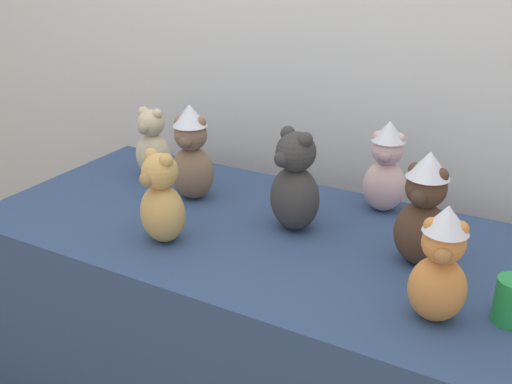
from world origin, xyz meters
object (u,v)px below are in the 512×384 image
at_px(teddy_bear_ginger, 440,266).
at_px(teddy_bear_blush, 386,168).
at_px(teddy_bear_honey, 162,200).
at_px(teddy_bear_sand, 152,145).
at_px(teddy_bear_mocha, 191,154).
at_px(teddy_bear_cocoa, 423,211).
at_px(display_table, 256,326).
at_px(teddy_bear_charcoal, 295,184).
at_px(party_cup_green, 512,301).

distance_m(teddy_bear_ginger, teddy_bear_blush, 0.60).
xyz_separation_m(teddy_bear_honey, teddy_bear_sand, (-0.34, 0.39, -0.01)).
distance_m(teddy_bear_ginger, teddy_bear_sand, 1.19).
bearing_deg(teddy_bear_mocha, teddy_bear_sand, 144.29).
bearing_deg(teddy_bear_cocoa, display_table, -168.58).
distance_m(display_table, teddy_bear_charcoal, 0.53).
distance_m(teddy_bear_cocoa, party_cup_green, 0.32).
distance_m(teddy_bear_sand, party_cup_green, 1.32).
distance_m(display_table, teddy_bear_honey, 0.57).
xyz_separation_m(display_table, teddy_bear_blush, (0.30, 0.31, 0.51)).
distance_m(teddy_bear_mocha, party_cup_green, 1.07).
bearing_deg(teddy_bear_blush, teddy_bear_ginger, -70.37).
bearing_deg(teddy_bear_mocha, teddy_bear_blush, 5.62).
bearing_deg(teddy_bear_sand, teddy_bear_ginger, -20.60).
xyz_separation_m(teddy_bear_cocoa, teddy_bear_sand, (-1.03, 0.16, -0.03)).
bearing_deg(teddy_bear_mocha, teddy_bear_ginger, -33.38).
height_order(teddy_bear_honey, teddy_bear_sand, teddy_bear_honey).
relative_size(teddy_bear_ginger, teddy_bear_cocoa, 0.90).
bearing_deg(teddy_bear_sand, party_cup_green, -15.28).
xyz_separation_m(display_table, teddy_bear_honey, (-0.20, -0.20, 0.50)).
relative_size(teddy_bear_mocha, teddy_bear_charcoal, 1.04).
height_order(display_table, teddy_bear_mocha, teddy_bear_mocha).
bearing_deg(teddy_bear_charcoal, teddy_bear_sand, -169.00).
xyz_separation_m(teddy_bear_ginger, teddy_bear_mocha, (-0.89, 0.30, 0.02)).
xyz_separation_m(teddy_bear_mocha, teddy_bear_sand, (-0.24, 0.09, -0.04)).
bearing_deg(teddy_bear_honey, display_table, 59.75).
relative_size(display_table, teddy_bear_blush, 5.70).
height_order(teddy_bear_honey, party_cup_green, teddy_bear_honey).
relative_size(display_table, teddy_bear_mocha, 5.25).
bearing_deg(teddy_bear_charcoal, teddy_bear_blush, 75.54).
xyz_separation_m(teddy_bear_honey, teddy_bear_mocha, (-0.10, 0.30, 0.03)).
xyz_separation_m(teddy_bear_charcoal, teddy_bear_sand, (-0.64, 0.13, -0.02)).
height_order(teddy_bear_ginger, teddy_bear_sand, teddy_bear_ginger).
xyz_separation_m(teddy_bear_cocoa, teddy_bear_charcoal, (-0.39, 0.02, -0.01)).
bearing_deg(teddy_bear_sand, teddy_bear_honey, -50.02).
bearing_deg(party_cup_green, teddy_bear_cocoa, 147.46).
distance_m(teddy_bear_charcoal, party_cup_green, 0.67).
bearing_deg(teddy_bear_blush, teddy_bear_cocoa, -65.66).
relative_size(teddy_bear_mocha, teddy_bear_cocoa, 1.02).
xyz_separation_m(teddy_bear_cocoa, teddy_bear_blush, (-0.19, 0.28, -0.01)).
height_order(teddy_bear_cocoa, teddy_bear_blush, teddy_bear_cocoa).
xyz_separation_m(teddy_bear_blush, teddy_bear_charcoal, (-0.20, -0.26, -0.00)).
distance_m(teddy_bear_ginger, teddy_bear_mocha, 0.94).
xyz_separation_m(teddy_bear_ginger, teddy_bear_cocoa, (-0.10, 0.24, 0.02)).
height_order(teddy_bear_mocha, teddy_bear_sand, teddy_bear_mocha).
bearing_deg(teddy_bear_charcoal, teddy_bear_mocha, -162.99).
relative_size(teddy_bear_mocha, party_cup_green, 2.98).
xyz_separation_m(display_table, teddy_bear_ginger, (0.59, -0.21, 0.51)).
relative_size(teddy_bear_blush, teddy_bear_charcoal, 0.95).
bearing_deg(teddy_bear_honey, teddy_bear_sand, 145.56).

